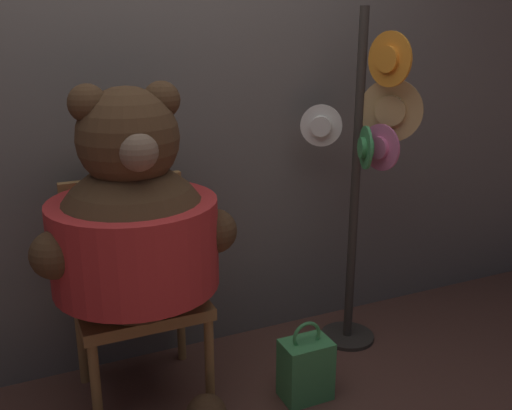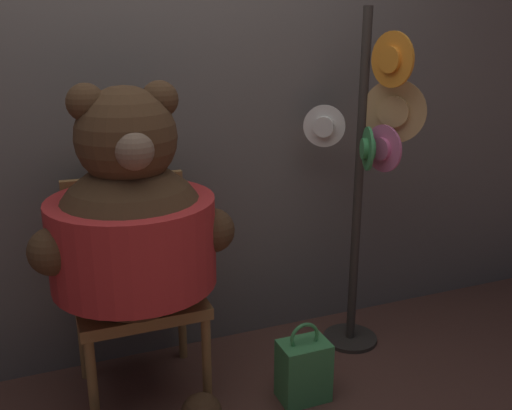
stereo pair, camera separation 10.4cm
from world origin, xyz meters
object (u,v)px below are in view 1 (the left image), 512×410
(handbag_on_ground, at_px, (306,369))
(teddy_bear, at_px, (135,233))
(hat_display_rack, at_px, (364,170))
(chair, at_px, (134,280))

(handbag_on_ground, bearing_deg, teddy_bear, 160.20)
(teddy_bear, xyz_separation_m, hat_display_rack, (1.11, 0.06, 0.13))
(chair, relative_size, teddy_bear, 0.69)
(hat_display_rack, bearing_deg, handbag_on_ground, -146.81)
(hat_display_rack, distance_m, handbag_on_ground, 0.95)
(teddy_bear, bearing_deg, handbag_on_ground, -19.80)
(chair, height_order, teddy_bear, teddy_bear)
(teddy_bear, bearing_deg, hat_display_rack, 3.06)
(teddy_bear, distance_m, hat_display_rack, 1.12)
(chair, distance_m, hat_display_rack, 1.17)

